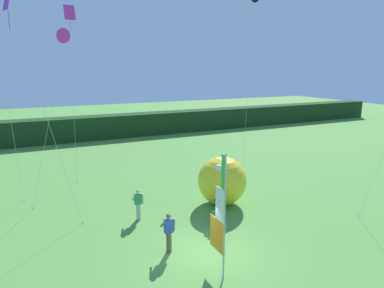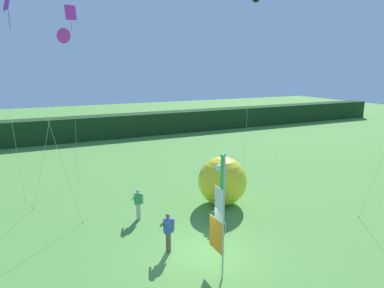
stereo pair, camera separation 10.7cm
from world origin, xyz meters
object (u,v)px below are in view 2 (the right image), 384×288
(banner_flag, at_px, (219,217))
(kite_magenta_delta_5, at_px, (65,37))
(person_near_banner, at_px, (220,204))
(kite_purple_diamond_2, at_px, (14,20))
(kite_black_delta_4, at_px, (255,0))
(folding_chair, at_px, (218,219))
(inflatable_balloon, at_px, (222,181))
(person_far_left, at_px, (138,203))
(kite_magenta_diamond_3, at_px, (71,23))
(person_mid_field, at_px, (168,232))

(banner_flag, relative_size, kite_magenta_delta_5, 0.51)
(person_near_banner, xyz_separation_m, kite_purple_diamond_2, (-8.27, 2.53, 8.44))
(person_near_banner, xyz_separation_m, kite_black_delta_4, (5.63, 5.72, 10.76))
(folding_chair, relative_size, kite_magenta_delta_5, 0.10)
(banner_flag, bearing_deg, inflatable_balloon, 58.59)
(folding_chair, height_order, kite_black_delta_4, kite_black_delta_4)
(person_far_left, height_order, kite_purple_diamond_2, kite_purple_diamond_2)
(person_far_left, xyz_separation_m, kite_purple_diamond_2, (-4.68, 0.58, 8.47))
(banner_flag, xyz_separation_m, folding_chair, (1.70, 3.07, -1.72))
(kite_purple_diamond_2, distance_m, kite_black_delta_4, 14.44)
(person_far_left, height_order, kite_black_delta_4, kite_black_delta_4)
(banner_flag, bearing_deg, kite_magenta_diamond_3, 101.14)
(person_mid_field, relative_size, kite_magenta_diamond_3, 0.15)
(folding_chair, relative_size, kite_black_delta_4, 0.07)
(kite_magenta_delta_5, bearing_deg, banner_flag, -61.01)
(person_far_left, xyz_separation_m, inflatable_balloon, (4.79, -0.06, 0.51))
(banner_flag, distance_m, person_far_left, 6.05)
(person_far_left, height_order, inflatable_balloon, inflatable_balloon)
(person_far_left, distance_m, kite_black_delta_4, 14.68)
(inflatable_balloon, height_order, kite_purple_diamond_2, kite_purple_diamond_2)
(kite_black_delta_4, xyz_separation_m, kite_magenta_delta_5, (-11.92, -2.25, -2.86))
(banner_flag, distance_m, kite_magenta_diamond_3, 16.80)
(folding_chair, bearing_deg, person_far_left, 138.45)
(person_mid_field, distance_m, inflatable_balloon, 5.77)
(person_far_left, bearing_deg, person_mid_field, -86.56)
(banner_flag, xyz_separation_m, person_mid_field, (-1.11, 2.21, -1.33))
(person_near_banner, distance_m, kite_magenta_diamond_3, 15.11)
(person_mid_field, xyz_separation_m, kite_magenta_diamond_3, (-1.74, 12.28, 9.35))
(person_mid_field, distance_m, kite_magenta_diamond_3, 15.53)
(kite_magenta_diamond_3, height_order, kite_black_delta_4, kite_black_delta_4)
(kite_black_delta_4, bearing_deg, kite_purple_diamond_2, -167.07)
(person_mid_field, bearing_deg, banner_flag, -63.32)
(kite_black_delta_4, bearing_deg, person_mid_field, -140.93)
(inflatable_balloon, bearing_deg, person_far_left, 179.28)
(person_near_banner, bearing_deg, kite_magenta_delta_5, 151.13)
(kite_magenta_diamond_3, bearing_deg, inflatable_balloon, -54.32)
(kite_black_delta_4, bearing_deg, kite_magenta_diamond_3, 155.16)
(banner_flag, height_order, person_mid_field, banner_flag)
(person_mid_field, distance_m, person_far_left, 3.54)
(inflatable_balloon, xyz_separation_m, kite_purple_diamond_2, (-9.48, 0.64, 7.96))
(banner_flag, height_order, person_far_left, banner_flag)
(folding_chair, bearing_deg, kite_magenta_diamond_3, 111.72)
(person_mid_field, distance_m, kite_purple_diamond_2, 10.57)
(kite_black_delta_4, bearing_deg, person_far_left, -157.73)
(person_near_banner, distance_m, person_far_left, 4.08)
(person_near_banner, bearing_deg, person_far_left, 151.55)
(banner_flag, height_order, inflatable_balloon, banner_flag)
(banner_flag, bearing_deg, kite_magenta_delta_5, 118.99)
(banner_flag, bearing_deg, person_far_left, 102.97)
(inflatable_balloon, height_order, kite_magenta_delta_5, kite_magenta_delta_5)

